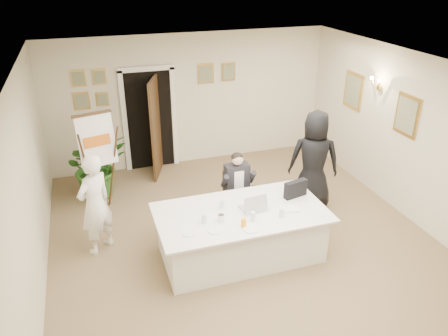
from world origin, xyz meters
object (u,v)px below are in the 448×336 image
Objects in this scene: flip_chart at (98,167)px; paper_stack at (289,209)px; oj_glass at (244,223)px; steel_jug at (221,218)px; standing_woman at (314,160)px; standing_man at (95,205)px; conference_table at (241,233)px; laptop_bag at (295,189)px; seated_man at (238,188)px; potted_palm at (97,165)px; laptop at (253,200)px.

paper_stack is (2.59, -2.27, -0.04)m from flip_chart.
oj_glass reaches higher than steel_jug.
standing_woman reaches higher than oj_glass.
standing_man reaches higher than oj_glass.
laptop_bag is at bearing 9.42° from conference_table.
paper_stack is at bearing -63.49° from seated_man.
laptop_bag is 1.20m from oj_glass.
oj_glass reaches higher than conference_table.
steel_jug is at bearing -60.83° from potted_palm.
potted_palm reaches higher than steel_jug.
steel_jug is at bearing 137.96° from oj_glass.
laptop_bag is (0.76, 0.12, -0.01)m from laptop.
paper_stack is 0.83m from oj_glass.
laptop_bag reaches higher than conference_table.
conference_table is 6.65× the size of laptop.
standing_woman is 1.85m from laptop.
laptop_bag is 2.94× the size of oj_glass.
steel_jug is (-0.36, -0.16, 0.44)m from conference_table.
steel_jug is (-1.32, -0.32, -0.08)m from laptop_bag.
oj_glass is (1.92, -1.20, 0.03)m from standing_man.
oj_glass is at bearing -100.32° from seated_man.
oj_glass is at bearing 109.52° from standing_man.
conference_table is 0.82m from paper_stack.
standing_woman reaches higher than seated_man.
laptop_bag is (2.85, -1.94, 0.08)m from flip_chart.
oj_glass is 1.18× the size of steel_jug.
conference_table is 22.84× the size of steel_jug.
standing_man is at bearing 155.09° from laptop_bag.
steel_jug is (1.56, -2.79, 0.21)m from potted_palm.
laptop is at bearing 176.40° from laptop_bag.
paper_stack is (0.41, -1.11, 0.15)m from seated_man.
steel_jug is (1.67, -0.98, 0.02)m from standing_man.
flip_chart is 1.45× the size of potted_palm.
standing_woman reaches higher than laptop_bag.
laptop is (0.19, 0.04, 0.52)m from conference_table.
standing_man is 4.22× the size of laptop_bag.
standing_woman is 6.47× the size of paper_stack.
seated_man is at bearing 73.53° from oj_glass.
standing_man is at bearing -93.42° from potted_palm.
conference_table is 1.39× the size of standing_woman.
laptop is (-1.56, -0.99, 0.01)m from standing_woman.
standing_man is 2.27m from oj_glass.
standing_woman is 16.42× the size of steel_jug.
flip_chart is 1.00× the size of standing_woman.
oj_glass is (-0.80, -0.22, 0.05)m from paper_stack.
conference_table is at bearing -100.73° from seated_man.
standing_woman reaches higher than conference_table.
seated_man reaches higher than steel_jug.
potted_palm is at bearing 122.81° from laptop.
standing_woman is 4.02m from potted_palm.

